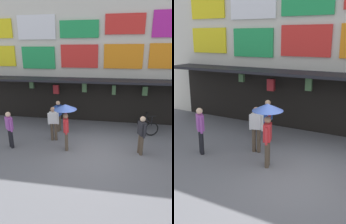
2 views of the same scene
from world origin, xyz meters
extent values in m
plane|color=slate|center=(0.00, 0.00, 0.00)|extent=(80.00, 80.00, 0.00)
cube|color=beige|center=(0.00, 4.60, 4.00)|extent=(18.00, 1.20, 8.00)
cube|color=black|center=(0.00, 3.30, 2.60)|extent=(15.30, 1.40, 0.12)
cube|color=yellow|center=(-6.15, 3.95, 5.39)|extent=(1.93, 0.08, 1.05)
cube|color=white|center=(-3.69, 3.95, 5.42)|extent=(2.24, 0.08, 1.29)
cube|color=green|center=(-1.23, 3.95, 5.29)|extent=(2.18, 0.08, 0.90)
cube|color=yellow|center=(-6.15, 3.95, 3.85)|extent=(1.98, 0.08, 1.18)
cube|color=green|center=(-3.69, 3.95, 3.76)|extent=(2.01, 0.08, 1.25)
cube|color=red|center=(-1.23, 3.95, 3.86)|extent=(2.14, 0.08, 1.27)
cylinder|color=black|center=(-4.06, 3.52, 2.46)|extent=(0.02, 0.02, 0.15)
cube|color=#477042|center=(-4.06, 3.52, 2.20)|extent=(0.25, 0.15, 0.36)
cylinder|color=black|center=(-2.52, 3.43, 2.41)|extent=(0.02, 0.02, 0.26)
cube|color=maroon|center=(-2.52, 3.43, 2.02)|extent=(0.32, 0.19, 0.51)
cylinder|color=black|center=(-0.85, 3.45, 2.47)|extent=(0.02, 0.02, 0.13)
cube|color=#477042|center=(-0.85, 3.45, 2.16)|extent=(0.26, 0.16, 0.49)
cube|color=black|center=(0.00, 3.98, 1.25)|extent=(15.30, 0.04, 2.50)
cylinder|color=brown|center=(-1.06, 0.05, 0.44)|extent=(0.14, 0.14, 0.88)
cylinder|color=brown|center=(-1.11, 0.22, 0.44)|extent=(0.14, 0.14, 0.88)
cube|color=red|center=(-1.08, 0.14, 1.16)|extent=(0.31, 0.41, 0.56)
sphere|color=#A87A5B|center=(-1.08, 0.14, 1.57)|extent=(0.22, 0.22, 0.22)
cylinder|color=red|center=(-1.02, -0.07, 1.11)|extent=(0.09, 0.09, 0.56)
cylinder|color=red|center=(-1.14, 0.35, 1.56)|extent=(0.23, 0.09, 0.48)
cylinder|color=#4C3823|center=(-1.14, 0.35, 1.67)|extent=(0.02, 0.02, 0.55)
cone|color=#334C99|center=(-1.08, 0.14, 1.97)|extent=(0.96, 0.96, 0.22)
cylinder|color=brown|center=(-2.01, 2.18, 0.44)|extent=(0.14, 0.14, 0.88)
cylinder|color=brown|center=(-2.04, 2.00, 0.44)|extent=(0.14, 0.14, 0.88)
cube|color=#28479E|center=(-2.02, 2.09, 1.16)|extent=(0.28, 0.39, 0.56)
sphere|color=tan|center=(-2.02, 2.09, 1.57)|extent=(0.22, 0.22, 0.22)
cylinder|color=#28479E|center=(-1.98, 2.31, 1.11)|extent=(0.09, 0.09, 0.56)
cylinder|color=#28479E|center=(-2.06, 1.87, 1.11)|extent=(0.09, 0.09, 0.56)
cube|color=#2D5693|center=(-2.18, 2.12, 1.18)|extent=(0.20, 0.30, 0.40)
cylinder|color=brown|center=(-2.01, 0.94, 0.44)|extent=(0.14, 0.14, 0.88)
cylinder|color=brown|center=(-1.84, 0.98, 0.44)|extent=(0.14, 0.14, 0.88)
cube|color=white|center=(-1.92, 0.96, 1.16)|extent=(0.40, 0.29, 0.56)
sphere|color=#A87A5B|center=(-1.92, 0.96, 1.57)|extent=(0.22, 0.22, 0.22)
cylinder|color=white|center=(-2.14, 0.92, 1.11)|extent=(0.09, 0.09, 0.56)
cylinder|color=white|center=(-1.71, 1.00, 1.11)|extent=(0.09, 0.09, 0.56)
cylinder|color=black|center=(-3.52, -0.11, 0.44)|extent=(0.14, 0.14, 0.88)
cylinder|color=black|center=(-3.66, 0.00, 0.44)|extent=(0.14, 0.14, 0.88)
cube|color=#9E4CA8|center=(-3.59, -0.06, 1.16)|extent=(0.42, 0.40, 0.56)
sphere|color=beige|center=(-3.59, -0.06, 1.57)|extent=(0.22, 0.22, 0.22)
cylinder|color=#9E4CA8|center=(-3.42, -0.20, 1.11)|extent=(0.09, 0.09, 0.56)
cylinder|color=#9E4CA8|center=(-3.76, 0.08, 1.11)|extent=(0.09, 0.09, 0.56)
camera|label=1|loc=(1.03, -7.33, 4.23)|focal=31.22mm
camera|label=2|loc=(2.27, -6.81, 4.02)|focal=42.31mm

